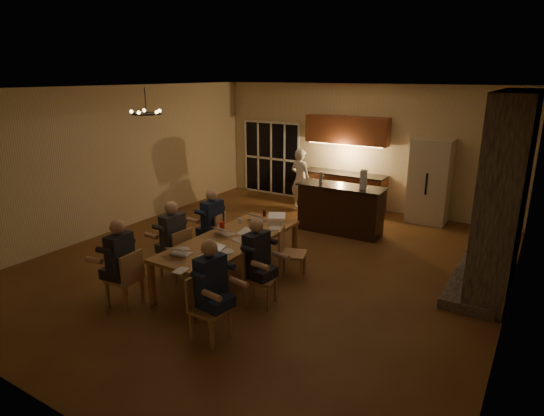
{
  "coord_description": "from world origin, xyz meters",
  "views": [
    {
      "loc": [
        4.22,
        -6.7,
        3.44
      ],
      "look_at": [
        -0.11,
        0.3,
        1.0
      ],
      "focal_mm": 30.0,
      "sensor_mm": 36.0,
      "label": 1
    }
  ],
  "objects": [
    {
      "name": "person_left_near",
      "position": [
        -1.05,
        -2.52,
        0.69
      ],
      "size": [
        0.67,
        0.67,
        1.38
      ],
      "primitive_type": null,
      "rotation": [
        0.0,
        0.0,
        -1.44
      ],
      "color": "#202229",
      "rests_on": "ground"
    },
    {
      "name": "laptop_b",
      "position": [
        0.04,
        -1.74,
        0.86
      ],
      "size": [
        0.35,
        0.31,
        0.23
      ],
      "primitive_type": null,
      "rotation": [
        0.0,
        0.0,
        -0.11
      ],
      "color": "silver",
      "rests_on": "dining_table"
    },
    {
      "name": "laptop_d",
      "position": [
        0.05,
        -0.91,
        0.86
      ],
      "size": [
        0.39,
        0.36,
        0.23
      ],
      "primitive_type": null,
      "rotation": [
        0.0,
        0.0,
        -0.31
      ],
      "color": "silver",
      "rests_on": "dining_table"
    },
    {
      "name": "chair_left_mid",
      "position": [
        -1.07,
        -1.35,
        0.45
      ],
      "size": [
        0.46,
        0.46,
        0.89
      ],
      "primitive_type": null,
      "rotation": [
        0.0,
        0.0,
        -1.63
      ],
      "color": "tan",
      "rests_on": "ground"
    },
    {
      "name": "bar_island",
      "position": [
        0.43,
        2.33,
        0.54
      ],
      "size": [
        1.94,
        0.73,
        1.08
      ],
      "primitive_type": "cube",
      "rotation": [
        0.0,
        0.0,
        0.02
      ],
      "color": "black",
      "rests_on": "ground"
    },
    {
      "name": "chandelier",
      "position": [
        -2.01,
        -0.88,
        2.75
      ],
      "size": [
        0.55,
        0.55,
        0.03
      ],
      "primitive_type": "torus",
      "color": "black",
      "rests_on": "ceiling"
    },
    {
      "name": "floor",
      "position": [
        0.0,
        0.0,
        0.0
      ],
      "size": [
        9.0,
        9.0,
        0.0
      ],
      "primitive_type": "plane",
      "color": "brown",
      "rests_on": "ground"
    },
    {
      "name": "plate_left",
      "position": [
        -0.52,
        -1.75,
        0.76
      ],
      "size": [
        0.26,
        0.26,
        0.02
      ],
      "primitive_type": "cylinder",
      "color": "silver",
      "rests_on": "dining_table"
    },
    {
      "name": "person_left_mid",
      "position": [
        -1.07,
        -1.37,
        0.69
      ],
      "size": [
        0.65,
        0.65,
        1.38
      ],
      "primitive_type": null,
      "rotation": [
        0.0,
        0.0,
        -1.66
      ],
      "color": "#33373C",
      "rests_on": "ground"
    },
    {
      "name": "notepad",
      "position": [
        0.01,
        -2.35,
        0.76
      ],
      "size": [
        0.18,
        0.24,
        0.01
      ],
      "primitive_type": "cube",
      "rotation": [
        0.0,
        0.0,
        0.07
      ],
      "color": "white",
      "rests_on": "dining_table"
    },
    {
      "name": "person_left_far",
      "position": [
        -1.03,
        -0.35,
        0.69
      ],
      "size": [
        0.66,
        0.66,
        1.38
      ],
      "primitive_type": null,
      "rotation": [
        0.0,
        0.0,
        -1.67
      ],
      "color": "#1D284A",
      "rests_on": "ground"
    },
    {
      "name": "can_silver",
      "position": [
        -0.14,
        -1.54,
        0.81
      ],
      "size": [
        0.07,
        0.07,
        0.12
      ],
      "primitive_type": "cylinder",
      "color": "#B2B2B7",
      "rests_on": "dining_table"
    },
    {
      "name": "laptop_e",
      "position": [
        -0.35,
        0.17,
        0.86
      ],
      "size": [
        0.36,
        0.32,
        0.23
      ],
      "primitive_type": null,
      "rotation": [
        0.0,
        0.0,
        2.99
      ],
      "color": "silver",
      "rests_on": "dining_table"
    },
    {
      "name": "redcup_mid",
      "position": [
        -0.63,
        -0.57,
        0.81
      ],
      "size": [
        0.09,
        0.09,
        0.12
      ],
      "primitive_type": "cylinder",
      "color": "#B7180C",
      "rests_on": "dining_table"
    },
    {
      "name": "ceiling",
      "position": [
        0.0,
        0.0,
        3.22
      ],
      "size": [
        8.0,
        9.0,
        0.04
      ],
      "primitive_type": "cube",
      "color": "white",
      "rests_on": "back_wall"
    },
    {
      "name": "plate_far",
      "position": [
        0.21,
        -0.09,
        0.76
      ],
      "size": [
        0.25,
        0.25,
        0.02
      ],
      "primitive_type": "cylinder",
      "color": "silver",
      "rests_on": "dining_table"
    },
    {
      "name": "mug_back",
      "position": [
        -0.53,
        -0.16,
        0.8
      ],
      "size": [
        0.08,
        0.08,
        0.1
      ],
      "primitive_type": "cylinder",
      "color": "silver",
      "rests_on": "dining_table"
    },
    {
      "name": "mug_front",
      "position": [
        -0.28,
        -1.37,
        0.8
      ],
      "size": [
        0.09,
        0.09,
        0.1
      ],
      "primitive_type": "cylinder",
      "color": "silver",
      "rests_on": "dining_table"
    },
    {
      "name": "laptop_c",
      "position": [
        -0.38,
        -0.79,
        0.86
      ],
      "size": [
        0.36,
        0.33,
        0.23
      ],
      "primitive_type": null,
      "rotation": [
        0.0,
        0.0,
        2.97
      ],
      "color": "silver",
      "rests_on": "dining_table"
    },
    {
      "name": "can_cola",
      "position": [
        -0.37,
        0.44,
        0.81
      ],
      "size": [
        0.07,
        0.07,
        0.12
      ],
      "primitive_type": "cylinder",
      "color": "#3F0F0C",
      "rests_on": "dining_table"
    },
    {
      "name": "laptop_a",
      "position": [
        -0.41,
        -1.88,
        0.86
      ],
      "size": [
        0.36,
        0.32,
        0.23
      ],
      "primitive_type": null,
      "rotation": [
        0.0,
        0.0,
        3.28
      ],
      "color": "silver",
      "rests_on": "dining_table"
    },
    {
      "name": "fireplace",
      "position": [
        3.7,
        1.2,
        1.6
      ],
      "size": [
        0.58,
        2.5,
        3.2
      ],
      "primitive_type": "cube",
      "color": "#706758",
      "rests_on": "ground"
    },
    {
      "name": "plate_near",
      "position": [
        0.13,
        -1.45,
        0.76
      ],
      "size": [
        0.25,
        0.25,
        0.02
      ],
      "primitive_type": "cylinder",
      "color": "silver",
      "rests_on": "dining_table"
    },
    {
      "name": "laptop_f",
      "position": [
        0.06,
        0.17,
        0.86
      ],
      "size": [
        0.41,
        0.39,
        0.23
      ],
      "primitive_type": null,
      "rotation": [
        0.0,
        0.0,
        0.45
      ],
      "color": "silver",
      "rests_on": "dining_table"
    },
    {
      "name": "bar_blender",
      "position": [
        0.95,
        2.27,
        1.29
      ],
      "size": [
        0.15,
        0.15,
        0.42
      ],
      "primitive_type": "cube",
      "rotation": [
        0.0,
        0.0,
        0.16
      ],
      "color": "silver",
      "rests_on": "bar_island"
    },
    {
      "name": "chair_right_near",
      "position": [
        0.68,
        -2.55,
        0.45
      ],
      "size": [
        0.45,
        0.45,
        0.89
      ],
      "primitive_type": null,
      "rotation": [
        0.0,
        0.0,
        1.54
      ],
      "color": "tan",
      "rests_on": "ground"
    },
    {
      "name": "chair_left_far",
      "position": [
        -1.11,
        -0.3,
        0.45
      ],
      "size": [
        0.53,
        0.53,
        0.89
      ],
      "primitive_type": null,
      "rotation": [
        0.0,
        0.0,
        -1.35
      ],
      "color": "tan",
      "rests_on": "ground"
    },
    {
      "name": "back_wall",
      "position": [
        0.0,
        4.52,
        1.6
      ],
      "size": [
        8.0,
        0.04,
        3.2
      ],
      "primitive_type": "cube",
      "color": "beige",
      "rests_on": "ground"
    },
    {
      "name": "refrigerator",
      "position": [
        1.9,
        4.15,
        1.0
      ],
      "size": [
        0.9,
        0.68,
        2.0
      ],
      "primitive_type": "cube",
      "color": "beige",
      "rests_on": "ground"
    },
    {
      "name": "chair_right_mid",
      "position": [
        0.74,
        -1.4,
        0.45
      ],
      "size": [
        0.53,
        0.53,
        0.89
      ],
      "primitive_type": null,
      "rotation": [
        0.0,
        0.0,
        1.8
      ],
      "color": "tan",
      "rests_on": "ground"
    },
    {
      "name": "right_wall",
      "position": [
        4.02,
        0.0,
        1.6
      ],
      "size": [
        0.04,
        9.0,
        3.2
      ],
      "primitive_type": "cube",
      "color": "beige",
      "rests_on": "ground"
    },
    {
      "name": "standing_person",
      "position": [
        -1.21,
        3.48,
        0.8
      ],
      "size": [
        0.64,
        0.47,
        1.6
      ],
      "primitive_type": "imported",
      "rotation": [
        0.0,
        0.0,
        2.98
      ],
      "color": "white",
      "rests_on": "ground"
    },
    {
      "name": "redcup_near",
      "position": [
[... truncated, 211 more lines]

